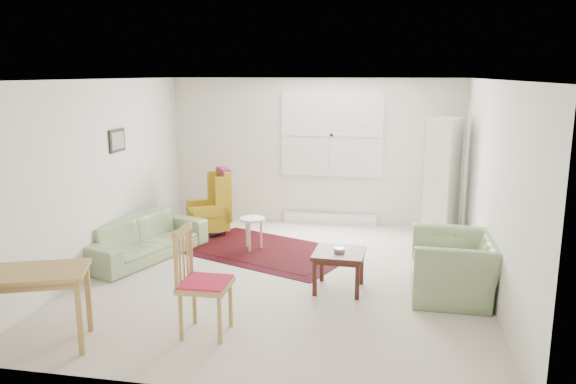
% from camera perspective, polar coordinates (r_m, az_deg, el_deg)
% --- Properties ---
extents(room, '(5.04, 5.54, 2.51)m').
position_cam_1_polar(room, '(7.21, 0.02, 1.45)').
color(room, beige).
rests_on(room, ground).
extents(rug, '(2.81, 2.34, 0.02)m').
position_cam_1_polar(rug, '(8.32, -2.15, -5.98)').
color(rug, black).
rests_on(rug, ground).
extents(sofa, '(1.36, 2.09, 0.79)m').
position_cam_1_polar(sofa, '(8.20, -14.45, -3.84)').
color(sofa, gray).
rests_on(sofa, ground).
extents(armchair, '(1.00, 1.14, 0.87)m').
position_cam_1_polar(armchair, '(6.85, 16.68, -6.71)').
color(armchair, gray).
rests_on(armchair, ground).
extents(wingback_chair, '(0.88, 0.87, 1.07)m').
position_cam_1_polar(wingback_chair, '(9.18, -8.18, -0.97)').
color(wingback_chair, gold).
rests_on(wingback_chair, ground).
extents(coffee_table, '(0.62, 0.62, 0.49)m').
position_cam_1_polar(coffee_table, '(6.85, 5.19, -7.94)').
color(coffee_table, '#3B1812').
rests_on(coffee_table, ground).
extents(stool, '(0.49, 0.49, 0.49)m').
position_cam_1_polar(stool, '(8.35, -3.62, -4.23)').
color(stool, white).
rests_on(stool, ground).
extents(cabinet, '(0.63, 0.85, 1.91)m').
position_cam_1_polar(cabinet, '(8.94, 15.43, 1.11)').
color(cabinet, white).
rests_on(cabinet, ground).
extents(desk, '(1.34, 1.00, 0.76)m').
position_cam_1_polar(desk, '(5.97, -25.32, -10.76)').
color(desk, '#A98244').
rests_on(desk, ground).
extents(desk_chair, '(0.49, 0.49, 1.10)m').
position_cam_1_polar(desk_chair, '(5.68, -8.38, -9.02)').
color(desk_chair, '#A98244').
rests_on(desk_chair, ground).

